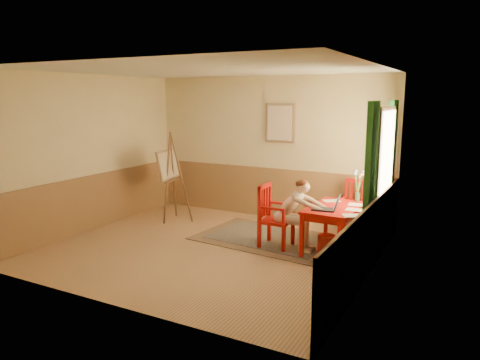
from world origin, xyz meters
The scene contains 14 objects.
room centered at (0.00, 0.00, 1.40)m, with size 5.04×4.54×2.84m.
wainscot centered at (0.00, 0.80, 0.50)m, with size 5.00×4.50×1.00m.
window centered at (2.42, 1.10, 1.35)m, with size 0.12×2.01×2.20m.
wall_portrait centered at (0.25, 2.20, 1.90)m, with size 0.60×0.05×0.76m.
rug centered at (0.64, 0.90, 0.01)m, with size 2.54×1.81×0.02m.
table centered at (1.78, 0.81, 0.63)m, with size 0.76×1.22×0.72m.
chair_left centered at (0.86, 0.56, 0.51)m, with size 0.47×0.45×1.02m.
chair_back centered at (1.84, 1.85, 0.48)m, with size 0.43×0.45×0.97m.
figure centered at (1.20, 0.57, 0.63)m, with size 0.84×0.37×1.15m.
laptop centered at (1.76, 0.53, 0.77)m, with size 0.43×0.29×0.24m.
papers centered at (2.00, 0.84, 0.72)m, with size 0.87×1.08×0.00m.
vase centered at (2.00, 1.35, 0.96)m, with size 0.18×0.26×0.52m.
wastebasket centered at (1.71, 0.66, 0.14)m, with size 0.27×0.27×0.29m, color red.
easel centered at (-1.59, 1.09, 1.03)m, with size 0.64×0.78×1.75m.
Camera 1 is at (3.67, -5.93, 2.41)m, focal length 33.85 mm.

